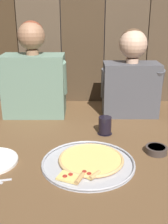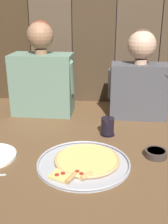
% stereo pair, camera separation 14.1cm
% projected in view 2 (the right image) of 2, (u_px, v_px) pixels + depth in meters
% --- Properties ---
extents(ground_plane, '(3.20, 3.20, 0.00)m').
position_uv_depth(ground_plane, '(80.00, 153.00, 1.38)').
color(ground_plane, brown).
extents(pizza_tray, '(0.43, 0.43, 0.03)m').
position_uv_depth(pizza_tray, '(85.00, 162.00, 1.28)').
color(pizza_tray, '#B2B2B7').
rests_on(pizza_tray, ground).
extents(drinking_glass, '(0.08, 0.08, 0.10)m').
position_uv_depth(drinking_glass, '(108.00, 127.00, 1.56)').
color(drinking_glass, black).
rests_on(drinking_glass, ground).
extents(dipping_bowl, '(0.11, 0.11, 0.03)m').
position_uv_depth(dipping_bowl, '(156.00, 153.00, 1.34)').
color(dipping_bowl, '#3D332D').
rests_on(dipping_bowl, ground).
extents(diner_left, '(0.43, 0.22, 0.61)m').
position_uv_depth(diner_left, '(42.00, 75.00, 1.83)').
color(diner_left, slate).
rests_on(diner_left, ground).
extents(diner_right, '(0.40, 0.21, 0.56)m').
position_uv_depth(diner_right, '(139.00, 78.00, 1.77)').
color(diner_right, '#4C4C51').
rests_on(diner_right, ground).
extents(wooden_backdrop_wall, '(2.19, 0.03, 1.16)m').
position_uv_depth(wooden_backdrop_wall, '(94.00, 23.00, 1.97)').
color(wooden_backdrop_wall, brown).
rests_on(wooden_backdrop_wall, ground).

